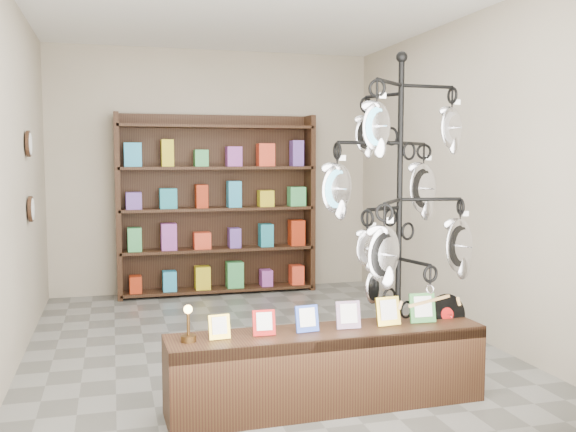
% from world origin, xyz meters
% --- Properties ---
extents(ground, '(5.00, 5.00, 0.00)m').
position_xyz_m(ground, '(0.00, 0.00, 0.00)').
color(ground, slate).
rests_on(ground, ground).
extents(room_envelope, '(5.00, 5.00, 5.00)m').
position_xyz_m(room_envelope, '(0.00, 0.00, 1.85)').
color(room_envelope, '#ADA08B').
rests_on(room_envelope, ground).
extents(display_tree, '(1.31, 1.31, 2.39)m').
position_xyz_m(display_tree, '(0.66, -1.47, 1.38)').
color(display_tree, black).
rests_on(display_tree, ground).
extents(front_shelf, '(2.16, 0.49, 0.76)m').
position_xyz_m(front_shelf, '(0.12, -1.55, 0.27)').
color(front_shelf, black).
rests_on(front_shelf, ground).
extents(back_shelving, '(2.42, 0.36, 2.20)m').
position_xyz_m(back_shelving, '(0.00, 2.30, 1.03)').
color(back_shelving, black).
rests_on(back_shelving, ground).
extents(wall_clocks, '(0.03, 0.24, 0.84)m').
position_xyz_m(wall_clocks, '(-1.97, 0.80, 1.50)').
color(wall_clocks, black).
rests_on(wall_clocks, ground).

